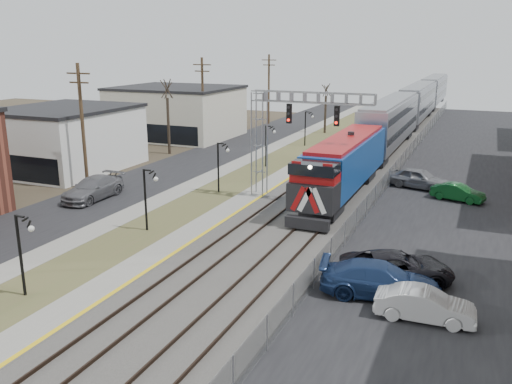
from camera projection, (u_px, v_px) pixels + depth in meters
The scene contains 22 objects.
street_west at pixel (182, 166), 52.13m from camera, with size 7.00×120.00×0.04m, color black.
sidewalk at pixel (224, 170), 50.43m from camera, with size 2.00×120.00×0.08m, color gray.
grass_median at pixel (253, 173), 49.30m from camera, with size 4.00×120.00×0.06m, color #4E532C.
platform at pixel (284, 175), 48.14m from camera, with size 2.00×120.00×0.24m, color gray.
ballast_bed at pixel (339, 181), 46.25m from camera, with size 8.00×120.00×0.20m, color #595651.
parking_lot at pixel (491, 197), 41.74m from camera, with size 16.00×120.00×0.04m, color black.
platform_edge at pixel (294, 175), 47.77m from camera, with size 0.24×120.00×0.01m, color gold.
track_near at pixel (317, 177), 46.96m from camera, with size 1.58×120.00×0.15m.
track_far at pixel (357, 181), 45.64m from camera, with size 1.58×120.00×0.15m.
train at pixel (410, 110), 72.27m from camera, with size 3.00×85.85×5.33m.
signal_gantry at pixel (281, 126), 39.64m from camera, with size 9.00×1.07×8.15m.
lampposts at pixel (148, 199), 33.94m from camera, with size 0.14×62.14×4.00m.
utility_poles at pixel (83, 127), 43.08m from camera, with size 0.28×80.28×10.00m.
fence at pixel (390, 178), 44.48m from camera, with size 0.04×120.00×1.60m, color gray.
buildings_west at pixel (16, 148), 45.35m from camera, with size 14.00×67.00×7.00m.
bare_trees at pixel (191, 132), 55.34m from camera, with size 12.30×42.30×5.95m.
car_lot_b at pixel (425, 306), 22.93m from camera, with size 1.45×4.16×1.37m, color silver.
car_lot_c at pixel (397, 268), 26.58m from camera, with size 2.54×5.51×1.53m, color black.
car_lot_d at pixel (380, 280), 25.10m from camera, with size 2.26×5.56×1.61m, color navy.
car_lot_e at pixel (419, 179), 43.99m from camera, with size 1.95×4.84×1.65m, color slate.
car_lot_f at pixel (458, 193), 40.51m from camera, with size 1.34×3.85×1.27m, color #0E481C.
car_street_b at pixel (93, 189), 40.93m from camera, with size 2.31×5.68×1.65m, color slate.
Camera 1 is at (15.02, -9.07, 11.39)m, focal length 38.00 mm.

